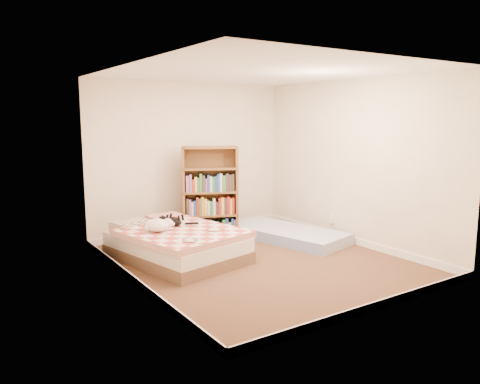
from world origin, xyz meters
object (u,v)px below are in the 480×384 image
bed (176,243)px  white_dog (158,225)px  bookshelf (209,204)px  black_cat (174,221)px  floor_mattress (287,234)px

bed → white_dog: size_ratio=4.54×
bookshelf → white_dog: 1.50m
bed → bookshelf: size_ratio=1.37×
black_cat → white_dog: white_dog is taller
bookshelf → floor_mattress: bearing=-15.5°
bookshelf → white_dog: bookshelf is taller
bookshelf → floor_mattress: (0.96, -0.81, -0.46)m
floor_mattress → white_dog: white_dog is taller
floor_mattress → black_cat: bearing=159.0°
bed → black_cat: bearing=58.5°
bookshelf → white_dog: size_ratio=3.32×
bed → white_dog: bearing=176.6°
bed → bookshelf: (0.98, 0.79, 0.33)m
bookshelf → floor_mattress: size_ratio=0.77×
floor_mattress → black_cat: 1.92m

